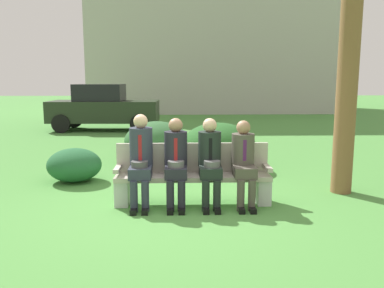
{
  "coord_description": "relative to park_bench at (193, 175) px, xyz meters",
  "views": [
    {
      "loc": [
        0.11,
        -5.6,
        1.87
      ],
      "look_at": [
        0.32,
        0.63,
        0.85
      ],
      "focal_mm": 37.42,
      "sensor_mm": 36.0,
      "label": 1
    }
  ],
  "objects": [
    {
      "name": "parked_car_near",
      "position": [
        -2.95,
        8.83,
        0.4
      ],
      "size": [
        3.95,
        1.82,
        1.68
      ],
      "color": "#232D1E",
      "rests_on": "ground"
    },
    {
      "name": "shrub_mid_lawn",
      "position": [
        -2.12,
        1.34,
        -0.13
      ],
      "size": [
        0.99,
        0.9,
        0.62
      ],
      "primitive_type": "ellipsoid",
      "color": "#235B31",
      "rests_on": "ground"
    },
    {
      "name": "seated_man_centerright",
      "position": [
        0.25,
        -0.14,
        0.29
      ],
      "size": [
        0.34,
        0.72,
        1.3
      ],
      "color": "#1E2823",
      "rests_on": "ground"
    },
    {
      "name": "ground_plane",
      "position": [
        -0.32,
        -0.29,
        -0.44
      ],
      "size": [
        80.0,
        80.0,
        0.0
      ],
      "primitive_type": "plane",
      "color": "#4A8A3C"
    },
    {
      "name": "park_bench",
      "position": [
        0.0,
        0.0,
        0.0
      ],
      "size": [
        2.31,
        0.44,
        0.9
      ],
      "color": "#B7AD9E",
      "rests_on": "ground"
    },
    {
      "name": "building_backdrop",
      "position": [
        1.82,
        19.15,
        4.98
      ],
      "size": [
        14.37,
        8.32,
        10.78
      ],
      "color": "#B5AEAA",
      "rests_on": "ground"
    },
    {
      "name": "seated_man_rightmost",
      "position": [
        0.75,
        -0.13,
        0.27
      ],
      "size": [
        0.34,
        0.72,
        1.26
      ],
      "color": "#4C473D",
      "rests_on": "ground"
    },
    {
      "name": "seated_man_centerleft",
      "position": [
        -0.25,
        -0.14,
        0.29
      ],
      "size": [
        0.34,
        0.72,
        1.3
      ],
      "color": "#23232D",
      "rests_on": "ground"
    },
    {
      "name": "seated_man_leftmost",
      "position": [
        -0.77,
        -0.13,
        0.32
      ],
      "size": [
        0.34,
        0.72,
        1.36
      ],
      "color": "#2D3342",
      "rests_on": "ground"
    },
    {
      "name": "shrub_far_lawn",
      "position": [
        0.62,
        2.32,
        0.05
      ],
      "size": [
        1.55,
        1.42,
        0.97
      ],
      "primitive_type": "ellipsoid",
      "color": "#285D25",
      "rests_on": "ground"
    },
    {
      "name": "shrub_near_bench",
      "position": [
        -0.71,
        3.11,
        0.02
      ],
      "size": [
        1.47,
        1.35,
        0.92
      ],
      "primitive_type": "ellipsoid",
      "color": "#316233",
      "rests_on": "ground"
    }
  ]
}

